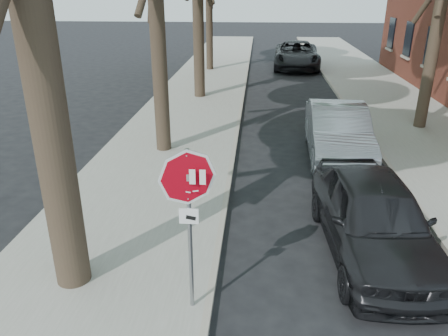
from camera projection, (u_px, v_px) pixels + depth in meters
The scene contains 9 objects.
ground at pixel (237, 313), 6.82m from camera, with size 120.00×120.00×0.00m, color black.
sidewalk_left at pixel (191, 108), 18.02m from camera, with size 4.00×55.00×0.12m, color gray.
sidewalk_right at pixel (402, 113), 17.41m from camera, with size 4.00×55.00×0.12m, color gray.
curb_left at pixel (241, 109), 17.87m from camera, with size 0.12×55.00×0.13m, color #9E9384.
curb_right at pixel (350, 112), 17.55m from camera, with size 0.12×55.00×0.13m, color #9E9384.
stop_sign at pixel (188, 201), 6.10m from camera, with size 0.76×0.34×2.61m.
car_a at pixel (374, 217), 8.12m from camera, with size 1.80×4.47×1.52m, color black.
car_b at pixel (338, 132), 12.82m from camera, with size 1.63×4.67×1.54m, color #A0A1A8.
car_d at pixel (297, 55), 26.95m from camera, with size 2.68×5.81×1.61m, color black.
Camera 1 is at (0.22, -5.42, 4.73)m, focal length 35.00 mm.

